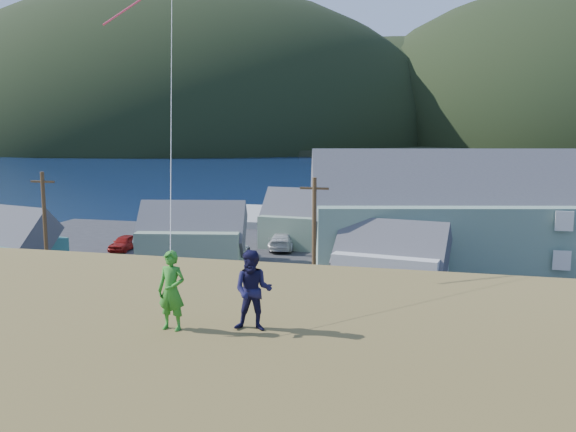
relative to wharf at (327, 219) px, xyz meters
The scene contains 14 objects.
ground 40.45m from the wharf, 81.47° to the right, with size 900.00×900.00×0.00m, color #0A1638.
grass_strip 42.43m from the wharf, 81.87° to the right, with size 110.00×8.00×0.10m, color #4C3D19.
waterfront_lot 23.77m from the wharf, 75.38° to the right, with size 72.00×36.00×0.12m, color #28282B.
wharf is the anchor object (origin of this frame).
far_shore 290.06m from the wharf, 88.81° to the left, with size 900.00×320.00×2.00m, color black.
far_hills 242.97m from the wharf, 80.14° to the left, with size 760.00×265.00×143.00m.
lodge 28.54m from the wharf, 46.80° to the right, with size 34.36×16.71×11.65m.
shed_palegreen_near 25.16m from the wharf, 106.13° to the right, with size 9.64×7.02×6.35m.
shed_white 30.67m from the wharf, 71.46° to the right, with size 8.26×6.09×6.06m.
shed_palegreen_far 14.94m from the wharf, 84.12° to the right, with size 10.37×6.45×6.67m.
utility_poles 39.21m from the wharf, 80.84° to the right, with size 32.88×0.24×9.32m.
parked_cars 18.57m from the wharf, 102.16° to the right, with size 25.76×10.95×1.58m.
kite_flyer_green 60.66m from the wharf, 83.11° to the right, with size 0.66×0.43×1.82m, color #2B8223.
kite_flyer_navy 60.51m from the wharf, 81.36° to the right, with size 0.89×0.70×1.84m, color #16153A.
Camera 1 is at (7.12, -32.75, 11.93)m, focal length 40.00 mm.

